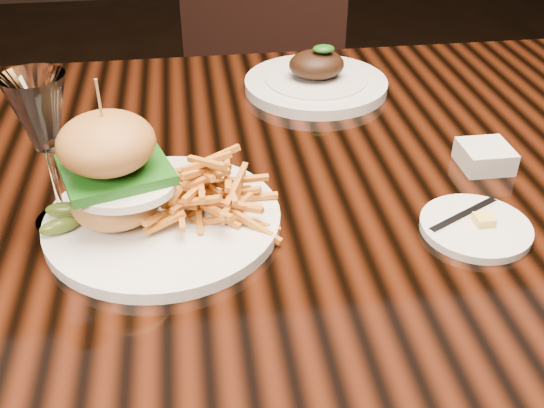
{
  "coord_description": "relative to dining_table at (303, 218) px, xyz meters",
  "views": [
    {
      "loc": [
        -0.15,
        -0.73,
        1.2
      ],
      "look_at": [
        -0.07,
        -0.16,
        0.81
      ],
      "focal_mm": 42.0,
      "sensor_mm": 36.0,
      "label": 1
    }
  ],
  "objects": [
    {
      "name": "dining_table",
      "position": [
        0.0,
        0.0,
        0.0
      ],
      "size": [
        1.6,
        0.9,
        0.75
      ],
      "color": "black",
      "rests_on": "ground"
    },
    {
      "name": "wine_glass",
      "position": [
        -0.31,
        -0.07,
        0.21
      ],
      "size": [
        0.07,
        0.07,
        0.19
      ],
      "color": "white",
      "rests_on": "dining_table"
    },
    {
      "name": "ramekin",
      "position": [
        0.25,
        -0.02,
        0.09
      ],
      "size": [
        0.07,
        0.07,
        0.03
      ],
      "primitive_type": "cube",
      "rotation": [
        0.0,
        0.0,
        0.07
      ],
      "color": "silver",
      "rests_on": "dining_table"
    },
    {
      "name": "burger_plate",
      "position": [
        -0.19,
        -0.1,
        0.13
      ],
      "size": [
        0.28,
        0.28,
        0.19
      ],
      "rotation": [
        0.0,
        0.0,
        0.09
      ],
      "color": "silver",
      "rests_on": "dining_table"
    },
    {
      "name": "side_saucer",
      "position": [
        0.18,
        -0.16,
        0.08
      ],
      "size": [
        0.13,
        0.13,
        0.02
      ],
      "rotation": [
        0.0,
        0.0,
        -0.04
      ],
      "color": "silver",
      "rests_on": "dining_table"
    },
    {
      "name": "far_dish",
      "position": [
        0.07,
        0.27,
        0.09
      ],
      "size": [
        0.24,
        0.24,
        0.08
      ],
      "rotation": [
        0.0,
        0.0,
        0.22
      ],
      "color": "silver",
      "rests_on": "dining_table"
    },
    {
      "name": "chair_far",
      "position": [
        0.04,
        0.89,
        -0.13
      ],
      "size": [
        0.58,
        0.58,
        0.95
      ],
      "rotation": [
        0.0,
        0.0,
        -0.3
      ],
      "color": "black",
      "rests_on": "ground"
    }
  ]
}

